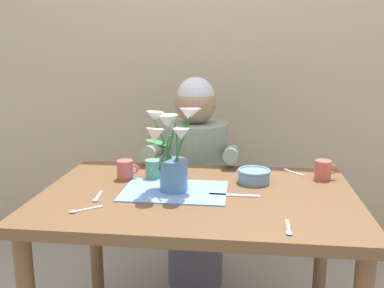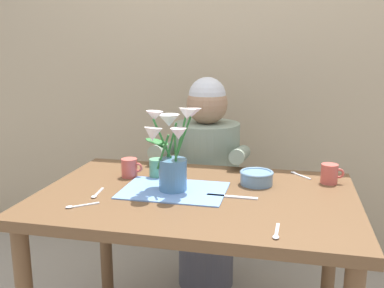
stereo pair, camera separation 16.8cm
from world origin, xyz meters
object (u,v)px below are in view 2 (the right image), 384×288
object	(u,v)px
seated_person	(206,186)
tea_cup	(330,174)
ceramic_mug	(158,168)
dinner_knife	(232,197)
flower_vase	(172,150)
coffee_cup	(130,168)
ceramic_bowl	(257,177)

from	to	relation	value
seated_person	tea_cup	xyz separation A→B (m)	(0.58, -0.38, 0.22)
seated_person	ceramic_mug	size ratio (longest dim) A/B	12.20
dinner_knife	ceramic_mug	xyz separation A→B (m)	(-0.34, 0.18, 0.04)
flower_vase	coffee_cup	world-z (taller)	flower_vase
dinner_knife	coffee_cup	bearing A→B (deg)	161.40
coffee_cup	ceramic_bowl	bearing A→B (deg)	1.66
flower_vase	dinner_knife	size ratio (longest dim) A/B	1.72
flower_vase	ceramic_bowl	bearing A→B (deg)	25.19
seated_person	tea_cup	size ratio (longest dim) A/B	12.20
ceramic_mug	coffee_cup	bearing A→B (deg)	-169.58
coffee_cup	ceramic_mug	xyz separation A→B (m)	(0.12, 0.02, 0.00)
seated_person	dinner_knife	size ratio (longest dim) A/B	5.97
flower_vase	tea_cup	bearing A→B (deg)	20.81
ceramic_bowl	tea_cup	world-z (taller)	tea_cup
dinner_knife	ceramic_bowl	bearing A→B (deg)	67.27
flower_vase	ceramic_bowl	size ratio (longest dim) A/B	2.41
ceramic_bowl	dinner_knife	xyz separation A→B (m)	(-0.08, -0.18, -0.03)
ceramic_bowl	coffee_cup	world-z (taller)	coffee_cup
ceramic_mug	tea_cup	bearing A→B (deg)	6.11
dinner_knife	tea_cup	world-z (taller)	tea_cup
dinner_knife	tea_cup	bearing A→B (deg)	35.67
dinner_knife	tea_cup	xyz separation A→B (m)	(0.36, 0.26, 0.04)
ceramic_bowl	tea_cup	size ratio (longest dim) A/B	1.46
flower_vase	dinner_knife	xyz separation A→B (m)	(0.24, -0.03, -0.16)
coffee_cup	tea_cup	bearing A→B (deg)	6.73
ceramic_bowl	dinner_knife	world-z (taller)	ceramic_bowl
ceramic_bowl	dinner_knife	bearing A→B (deg)	-113.21
coffee_cup	tea_cup	world-z (taller)	same
dinner_knife	flower_vase	bearing A→B (deg)	173.61
flower_vase	ceramic_mug	size ratio (longest dim) A/B	3.52
flower_vase	tea_cup	xyz separation A→B (m)	(0.60, 0.23, -0.12)
tea_cup	flower_vase	bearing A→B (deg)	-159.19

